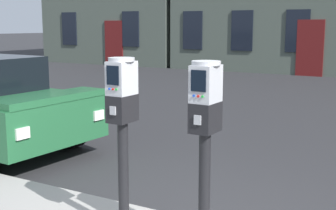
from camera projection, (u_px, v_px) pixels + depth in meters
parking_meter_near_kerb at (122, 114)px, 3.83m from camera, size 0.22×0.25×1.51m
parking_meter_twin_adjacent at (205, 124)px, 3.46m from camera, size 0.22×0.25×1.51m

